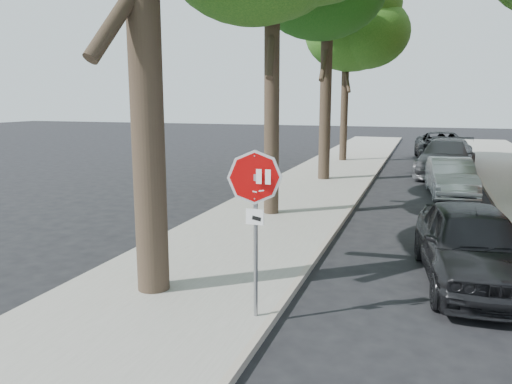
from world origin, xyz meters
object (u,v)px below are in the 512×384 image
Objects in this scene: car_b at (451,177)px; car_d at (442,146)px; tree_far at (347,29)px; stop_sign at (255,202)px; car_a at (472,244)px; car_c at (446,158)px.

car_d is (-0.06, 11.33, 0.14)m from car_b.
tree_far is 2.26× the size of car_b.
stop_sign is at bearing -84.54° from tree_far.
tree_far is 8.64m from car_d.
car_b is (0.00, 9.26, -0.08)m from car_a.
tree_far is 12.24m from car_b.
tree_far reaches higher than car_d.
tree_far is 9.07m from car_c.
car_c reaches higher than car_d.
stop_sign is 0.59× the size of car_a.
car_a reaches higher than car_b.
car_c is 0.97× the size of car_d.
stop_sign is 0.46× the size of car_c.
stop_sign is 4.62m from car_a.
stop_sign is 17.83m from car_c.
car_c reaches higher than car_a.
car_c is (0.00, 14.49, 0.07)m from car_a.
stop_sign is 0.63× the size of car_b.
tree_far is 1.63× the size of car_c.
car_d is at bearing 82.19° from stop_sign.
car_c is at bearing 79.32° from stop_sign.
car_d is (-0.06, 20.59, 0.06)m from car_a.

